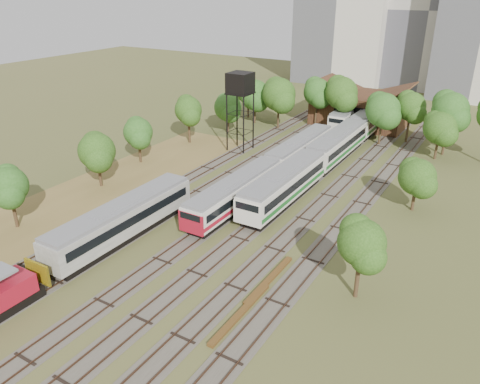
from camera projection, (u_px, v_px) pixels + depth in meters
The scene contains 15 objects.
ground at pixel (156, 285), 40.03m from camera, with size 240.00×240.00×0.00m, color #475123.
dry_grass_patch at pixel (83, 203), 54.76m from camera, with size 14.00×60.00×0.04m, color brown.
tracks at pixel (280, 184), 59.84m from camera, with size 24.60×80.00×0.19m.
railcar_red_set at pixel (271, 169), 59.66m from camera, with size 2.91×34.58×3.60m.
railcar_green_set at pixel (337, 145), 67.83m from camera, with size 3.25×52.08×4.03m.
railcar_rear at pixel (352, 115), 83.83m from camera, with size 3.04×16.08×3.76m.
old_grey_coach at pixel (123, 220), 46.52m from camera, with size 3.13×18.00×3.87m.
water_tower at pixel (240, 85), 68.52m from camera, with size 3.40×3.40×11.76m.
rail_pile_near at pixel (269, 280), 40.54m from camera, with size 0.54×8.09×0.27m, color brown.
rail_pile_far at pixel (241, 313), 36.42m from camera, with size 0.53×8.48×0.28m, color brown.
maintenance_shed at pixel (361, 108), 84.57m from camera, with size 16.45×11.55×7.58m.
tree_band_left at pixel (142, 133), 64.30m from camera, with size 7.02×64.35×7.59m.
tree_band_far at pixel (347, 100), 76.35m from camera, with size 43.37×10.01×9.41m.
tree_band_right at pixel (421, 161), 54.69m from camera, with size 5.43×42.32×7.06m.
tower_centre at pixel (437, 9), 109.77m from camera, with size 20.00×18.00×36.00m, color #B6AFA5.
Camera 1 is at (23.34, -24.73, 23.69)m, focal length 35.00 mm.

